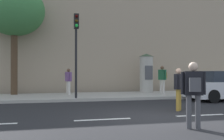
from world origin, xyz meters
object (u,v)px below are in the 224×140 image
at_px(poster_column, 146,73).
at_px(pedestrian_in_light_jacket, 68,79).
at_px(pedestrian_with_backpack, 179,85).
at_px(pedestrian_near_pole, 163,77).
at_px(pedestrian_tallest, 193,89).
at_px(street_tree, 14,11).
at_px(traffic_light, 76,42).

distance_m(poster_column, pedestrian_in_light_jacket, 5.13).
height_order(pedestrian_with_backpack, pedestrian_near_pole, pedestrian_near_pole).
xyz_separation_m(pedestrian_with_backpack, pedestrian_tallest, (-1.19, -3.01, 0.08)).
bearing_deg(pedestrian_with_backpack, street_tree, 134.06).
xyz_separation_m(traffic_light, pedestrian_with_backpack, (3.56, -4.10, -2.06)).
relative_size(pedestrian_near_pole, pedestrian_in_light_jacket, 1.11).
distance_m(poster_column, pedestrian_near_pole, 1.57).
bearing_deg(pedestrian_in_light_jacket, pedestrian_near_pole, -10.91).
bearing_deg(pedestrian_with_backpack, pedestrian_tallest, -111.56).
height_order(pedestrian_near_pole, pedestrian_in_light_jacket, pedestrian_near_pole).
relative_size(pedestrian_with_backpack, pedestrian_tallest, 0.93).
bearing_deg(poster_column, pedestrian_with_backpack, -100.68).
bearing_deg(street_tree, pedestrian_tallest, -60.55).
relative_size(traffic_light, pedestrian_with_backpack, 2.62).
relative_size(poster_column, pedestrian_with_backpack, 1.56).
height_order(traffic_light, pedestrian_tallest, traffic_light).
xyz_separation_m(poster_column, pedestrian_in_light_jacket, (-5.10, -0.40, -0.39)).
height_order(pedestrian_tallest, pedestrian_near_pole, pedestrian_near_pole).
bearing_deg(street_tree, poster_column, -1.83).
distance_m(pedestrian_near_pole, pedestrian_in_light_jacket, 5.68).
distance_m(pedestrian_with_backpack, pedestrian_in_light_jacket, 7.53).
bearing_deg(pedestrian_in_light_jacket, pedestrian_tallest, -74.70).
bearing_deg(pedestrian_in_light_jacket, pedestrian_with_backpack, -59.75).
bearing_deg(pedestrian_with_backpack, poster_column, 79.32).
height_order(traffic_light, pedestrian_in_light_jacket, traffic_light).
bearing_deg(pedestrian_with_backpack, pedestrian_near_pole, 71.87).
bearing_deg(pedestrian_with_backpack, traffic_light, 131.00).
height_order(traffic_light, pedestrian_near_pole, traffic_light).
distance_m(pedestrian_tallest, pedestrian_in_light_jacket, 9.87).
bearing_deg(pedestrian_near_pole, pedestrian_with_backpack, -108.13).
height_order(traffic_light, street_tree, street_tree).
xyz_separation_m(poster_column, street_tree, (-8.24, 0.26, 3.67)).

